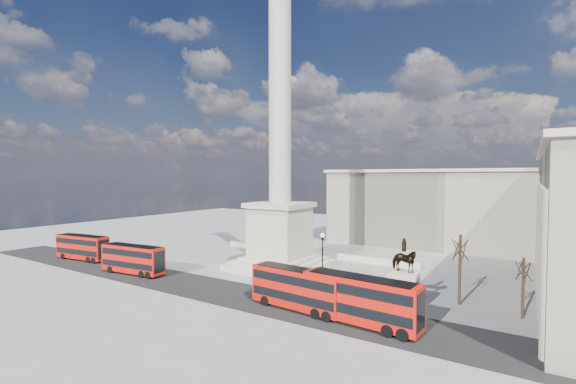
{
  "coord_description": "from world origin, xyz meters",
  "views": [
    {
      "loc": [
        34.82,
        -47.52,
        15.04
      ],
      "look_at": [
        3.87,
        1.34,
        12.74
      ],
      "focal_mm": 24.0,
      "sensor_mm": 36.0,
      "label": 1
    }
  ],
  "objects_px": {
    "red_bus_a": "(133,259)",
    "pedestrian_walking": "(320,289)",
    "red_bus_b": "(298,288)",
    "nelsons_column": "(280,190)",
    "pedestrian_crossing": "(321,278)",
    "red_bus_e": "(83,247)",
    "equestrian_statue": "(404,285)",
    "red_bus_c": "(361,300)",
    "victorian_lamp": "(322,255)",
    "pedestrian_standing": "(417,312)"
  },
  "relations": [
    {
      "from": "red_bus_a",
      "to": "pedestrian_walking",
      "type": "height_order",
      "value": "red_bus_a"
    },
    {
      "from": "red_bus_b",
      "to": "nelsons_column",
      "type": "bearing_deg",
      "value": 134.41
    },
    {
      "from": "red_bus_a",
      "to": "pedestrian_crossing",
      "type": "xyz_separation_m",
      "value": [
        27.05,
        10.6,
        -1.45
      ]
    },
    {
      "from": "red_bus_b",
      "to": "red_bus_e",
      "type": "relative_size",
      "value": 1.03
    },
    {
      "from": "red_bus_e",
      "to": "pedestrian_walking",
      "type": "distance_m",
      "value": 46.11
    },
    {
      "from": "red_bus_a",
      "to": "equestrian_statue",
      "type": "relative_size",
      "value": 1.37
    },
    {
      "from": "pedestrian_walking",
      "to": "equestrian_statue",
      "type": "bearing_deg",
      "value": -5.47
    },
    {
      "from": "red_bus_a",
      "to": "red_bus_c",
      "type": "relative_size",
      "value": 0.91
    },
    {
      "from": "equestrian_statue",
      "to": "pedestrian_walking",
      "type": "relative_size",
      "value": 5.35
    },
    {
      "from": "victorian_lamp",
      "to": "pedestrian_crossing",
      "type": "height_order",
      "value": "victorian_lamp"
    },
    {
      "from": "red_bus_e",
      "to": "pedestrian_standing",
      "type": "bearing_deg",
      "value": -4.23
    },
    {
      "from": "red_bus_b",
      "to": "pedestrian_standing",
      "type": "distance_m",
      "value": 12.92
    },
    {
      "from": "red_bus_b",
      "to": "equestrian_statue",
      "type": "height_order",
      "value": "equestrian_statue"
    },
    {
      "from": "red_bus_c",
      "to": "red_bus_e",
      "type": "bearing_deg",
      "value": -177.59
    },
    {
      "from": "red_bus_a",
      "to": "equestrian_statue",
      "type": "distance_m",
      "value": 40.34
    },
    {
      "from": "red_bus_e",
      "to": "victorian_lamp",
      "type": "height_order",
      "value": "victorian_lamp"
    },
    {
      "from": "nelsons_column",
      "to": "pedestrian_walking",
      "type": "bearing_deg",
      "value": -37.63
    },
    {
      "from": "pedestrian_walking",
      "to": "pedestrian_crossing",
      "type": "xyz_separation_m",
      "value": [
        -2.38,
        4.68,
        0.13
      ]
    },
    {
      "from": "red_bus_a",
      "to": "pedestrian_walking",
      "type": "relative_size",
      "value": 7.35
    },
    {
      "from": "red_bus_e",
      "to": "pedestrian_crossing",
      "type": "height_order",
      "value": "red_bus_e"
    },
    {
      "from": "red_bus_e",
      "to": "victorian_lamp",
      "type": "distance_m",
      "value": 44.95
    },
    {
      "from": "equestrian_statue",
      "to": "red_bus_a",
      "type": "bearing_deg",
      "value": -171.24
    },
    {
      "from": "red_bus_a",
      "to": "red_bus_e",
      "type": "bearing_deg",
      "value": 169.09
    },
    {
      "from": "nelsons_column",
      "to": "equestrian_statue",
      "type": "height_order",
      "value": "nelsons_column"
    },
    {
      "from": "red_bus_a",
      "to": "victorian_lamp",
      "type": "distance_m",
      "value": 29.46
    },
    {
      "from": "pedestrian_standing",
      "to": "red_bus_a",
      "type": "bearing_deg",
      "value": -25.21
    },
    {
      "from": "red_bus_e",
      "to": "pedestrian_standing",
      "type": "distance_m",
      "value": 58.41
    },
    {
      "from": "red_bus_e",
      "to": "victorian_lamp",
      "type": "xyz_separation_m",
      "value": [
        44.08,
        8.62,
        1.92
      ]
    },
    {
      "from": "nelsons_column",
      "to": "red_bus_a",
      "type": "distance_m",
      "value": 25.31
    },
    {
      "from": "red_bus_b",
      "to": "red_bus_e",
      "type": "xyz_separation_m",
      "value": [
        -46.2,
        1.49,
        -0.08
      ]
    },
    {
      "from": "red_bus_a",
      "to": "pedestrian_standing",
      "type": "relative_size",
      "value": 7.15
    },
    {
      "from": "red_bus_a",
      "to": "pedestrian_crossing",
      "type": "height_order",
      "value": "red_bus_a"
    },
    {
      "from": "red_bus_a",
      "to": "red_bus_c",
      "type": "xyz_separation_m",
      "value": [
        37.47,
        -0.56,
        0.24
      ]
    },
    {
      "from": "red_bus_c",
      "to": "pedestrian_standing",
      "type": "relative_size",
      "value": 7.86
    },
    {
      "from": "victorian_lamp",
      "to": "pedestrian_crossing",
      "type": "xyz_separation_m",
      "value": [
        -0.6,
        0.6,
        -3.38
      ]
    },
    {
      "from": "pedestrian_standing",
      "to": "pedestrian_crossing",
      "type": "bearing_deg",
      "value": -54.57
    },
    {
      "from": "equestrian_statue",
      "to": "pedestrian_standing",
      "type": "relative_size",
      "value": 5.2
    },
    {
      "from": "red_bus_a",
      "to": "equestrian_statue",
      "type": "height_order",
      "value": "equestrian_statue"
    },
    {
      "from": "red_bus_a",
      "to": "red_bus_b",
      "type": "xyz_separation_m",
      "value": [
        29.77,
        -0.11,
        0.1
      ]
    },
    {
      "from": "nelsons_column",
      "to": "pedestrian_standing",
      "type": "xyz_separation_m",
      "value": [
        24.94,
        -11.5,
        -12.13
      ]
    },
    {
      "from": "nelsons_column",
      "to": "red_bus_c",
      "type": "height_order",
      "value": "nelsons_column"
    },
    {
      "from": "red_bus_c",
      "to": "pedestrian_standing",
      "type": "bearing_deg",
      "value": 50.59
    },
    {
      "from": "red_bus_a",
      "to": "pedestrian_walking",
      "type": "xyz_separation_m",
      "value": [
        29.43,
        5.92,
        -1.58
      ]
    },
    {
      "from": "victorian_lamp",
      "to": "pedestrian_walking",
      "type": "xyz_separation_m",
      "value": [
        1.78,
        -4.08,
        -3.51
      ]
    },
    {
      "from": "red_bus_a",
      "to": "red_bus_b",
      "type": "bearing_deg",
      "value": -6.32
    },
    {
      "from": "red_bus_b",
      "to": "pedestrian_walking",
      "type": "height_order",
      "value": "red_bus_b"
    },
    {
      "from": "red_bus_a",
      "to": "pedestrian_standing",
      "type": "height_order",
      "value": "red_bus_a"
    },
    {
      "from": "nelsons_column",
      "to": "red_bus_c",
      "type": "bearing_deg",
      "value": -38.11
    },
    {
      "from": "victorian_lamp",
      "to": "pedestrian_standing",
      "type": "xyz_separation_m",
      "value": [
        14.25,
        -5.96,
        -3.49
      ]
    },
    {
      "from": "pedestrian_standing",
      "to": "pedestrian_crossing",
      "type": "distance_m",
      "value": 16.23
    }
  ]
}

